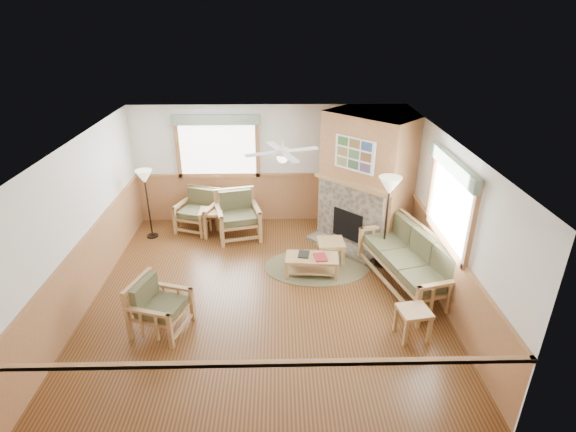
{
  "coord_description": "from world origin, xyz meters",
  "views": [
    {
      "loc": [
        0.24,
        -6.65,
        4.6
      ],
      "look_at": [
        0.4,
        0.7,
        1.15
      ],
      "focal_mm": 28.0,
      "sensor_mm": 36.0,
      "label": 1
    }
  ],
  "objects_px": {
    "armchair_back_left": "(197,211)",
    "footstool": "(331,251)",
    "floor_lamp_left": "(148,204)",
    "sofa": "(407,260)",
    "coffee_table": "(312,266)",
    "end_table_sofa": "(413,323)",
    "end_table_chairs": "(212,222)",
    "armchair_back_right": "(238,216)",
    "armchair_left": "(160,306)",
    "floor_lamp_right": "(386,222)"
  },
  "relations": [
    {
      "from": "armchair_back_left",
      "to": "floor_lamp_right",
      "type": "distance_m",
      "value": 4.18
    },
    {
      "from": "armchair_left",
      "to": "end_table_chairs",
      "type": "height_order",
      "value": "armchair_left"
    },
    {
      "from": "end_table_chairs",
      "to": "end_table_sofa",
      "type": "bearing_deg",
      "value": -45.2
    },
    {
      "from": "armchair_back_right",
      "to": "floor_lamp_left",
      "type": "bearing_deg",
      "value": 165.3
    },
    {
      "from": "armchair_back_right",
      "to": "armchair_left",
      "type": "distance_m",
      "value": 3.25
    },
    {
      "from": "end_table_chairs",
      "to": "armchair_back_left",
      "type": "bearing_deg",
      "value": 145.75
    },
    {
      "from": "sofa",
      "to": "footstool",
      "type": "relative_size",
      "value": 4.29
    },
    {
      "from": "sofa",
      "to": "coffee_table",
      "type": "distance_m",
      "value": 1.73
    },
    {
      "from": "sofa",
      "to": "end_table_sofa",
      "type": "xyz_separation_m",
      "value": [
        -0.27,
        -1.43,
        -0.25
      ]
    },
    {
      "from": "coffee_table",
      "to": "floor_lamp_right",
      "type": "xyz_separation_m",
      "value": [
        1.41,
        0.34,
        0.72
      ]
    },
    {
      "from": "floor_lamp_right",
      "to": "footstool",
      "type": "bearing_deg",
      "value": 170.88
    },
    {
      "from": "armchair_back_left",
      "to": "armchair_left",
      "type": "xyz_separation_m",
      "value": [
        -0.02,
        -3.47,
        -0.03
      ]
    },
    {
      "from": "end_table_chairs",
      "to": "end_table_sofa",
      "type": "relative_size",
      "value": 1.13
    },
    {
      "from": "sofa",
      "to": "end_table_chairs",
      "type": "bearing_deg",
      "value": -134.22
    },
    {
      "from": "armchair_left",
      "to": "end_table_sofa",
      "type": "distance_m",
      "value": 3.85
    },
    {
      "from": "footstool",
      "to": "floor_lamp_left",
      "type": "xyz_separation_m",
      "value": [
        -3.8,
        1.13,
        0.55
      ]
    },
    {
      "from": "armchair_left",
      "to": "floor_lamp_left",
      "type": "height_order",
      "value": "floor_lamp_left"
    },
    {
      "from": "armchair_back_left",
      "to": "end_table_chairs",
      "type": "distance_m",
      "value": 0.45
    },
    {
      "from": "sofa",
      "to": "end_table_chairs",
      "type": "relative_size",
      "value": 3.81
    },
    {
      "from": "coffee_table",
      "to": "end_table_chairs",
      "type": "relative_size",
      "value": 1.71
    },
    {
      "from": "end_table_chairs",
      "to": "floor_lamp_right",
      "type": "distance_m",
      "value": 3.8
    },
    {
      "from": "coffee_table",
      "to": "end_table_sofa",
      "type": "bearing_deg",
      "value": -47.1
    },
    {
      "from": "armchair_back_right",
      "to": "armchair_left",
      "type": "height_order",
      "value": "armchair_back_right"
    },
    {
      "from": "coffee_table",
      "to": "armchair_back_left",
      "type": "bearing_deg",
      "value": 145.72
    },
    {
      "from": "floor_lamp_left",
      "to": "floor_lamp_right",
      "type": "height_order",
      "value": "floor_lamp_right"
    },
    {
      "from": "coffee_table",
      "to": "end_table_chairs",
      "type": "height_order",
      "value": "end_table_chairs"
    },
    {
      "from": "coffee_table",
      "to": "floor_lamp_left",
      "type": "distance_m",
      "value": 3.81
    },
    {
      "from": "floor_lamp_left",
      "to": "sofa",
      "type": "bearing_deg",
      "value": -21.37
    },
    {
      "from": "armchair_back_left",
      "to": "footstool",
      "type": "relative_size",
      "value": 1.8
    },
    {
      "from": "armchair_back_left",
      "to": "floor_lamp_left",
      "type": "height_order",
      "value": "floor_lamp_left"
    },
    {
      "from": "sofa",
      "to": "armchair_back_right",
      "type": "bearing_deg",
      "value": -136.93
    },
    {
      "from": "sofa",
      "to": "armchair_back_left",
      "type": "distance_m",
      "value": 4.7
    },
    {
      "from": "coffee_table",
      "to": "floor_lamp_left",
      "type": "relative_size",
      "value": 0.63
    },
    {
      "from": "armchair_back_left",
      "to": "coffee_table",
      "type": "bearing_deg",
      "value": -19.96
    },
    {
      "from": "armchair_left",
      "to": "coffee_table",
      "type": "bearing_deg",
      "value": -41.26
    },
    {
      "from": "armchair_back_right",
      "to": "floor_lamp_right",
      "type": "xyz_separation_m",
      "value": [
        2.9,
        -1.26,
        0.42
      ]
    },
    {
      "from": "sofa",
      "to": "coffee_table",
      "type": "relative_size",
      "value": 2.22
    },
    {
      "from": "end_table_sofa",
      "to": "floor_lamp_right",
      "type": "height_order",
      "value": "floor_lamp_right"
    },
    {
      "from": "end_table_sofa",
      "to": "armchair_left",
      "type": "bearing_deg",
      "value": 175.97
    },
    {
      "from": "armchair_back_right",
      "to": "end_table_chairs",
      "type": "relative_size",
      "value": 1.73
    },
    {
      "from": "armchair_back_left",
      "to": "floor_lamp_right",
      "type": "relative_size",
      "value": 0.5
    },
    {
      "from": "end_table_sofa",
      "to": "floor_lamp_right",
      "type": "distance_m",
      "value": 2.22
    },
    {
      "from": "armchair_left",
      "to": "end_table_sofa",
      "type": "xyz_separation_m",
      "value": [
        3.84,
        -0.27,
        -0.17
      ]
    },
    {
      "from": "armchair_left",
      "to": "coffee_table",
      "type": "relative_size",
      "value": 0.87
    },
    {
      "from": "sofa",
      "to": "armchair_back_left",
      "type": "relative_size",
      "value": 2.38
    },
    {
      "from": "end_table_chairs",
      "to": "end_table_sofa",
      "type": "xyz_separation_m",
      "value": [
        3.48,
        -3.51,
        -0.03
      ]
    },
    {
      "from": "armchair_left",
      "to": "coffee_table",
      "type": "height_order",
      "value": "armchair_left"
    },
    {
      "from": "sofa",
      "to": "floor_lamp_right",
      "type": "bearing_deg",
      "value": -174.32
    },
    {
      "from": "end_table_sofa",
      "to": "floor_lamp_left",
      "type": "relative_size",
      "value": 0.33
    },
    {
      "from": "armchair_back_left",
      "to": "floor_lamp_left",
      "type": "bearing_deg",
      "value": -142.27
    }
  ]
}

